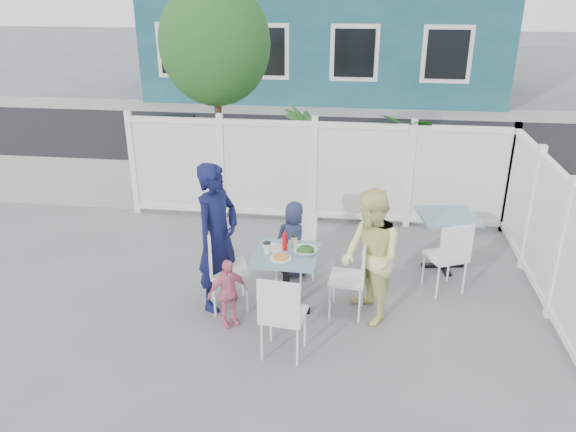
# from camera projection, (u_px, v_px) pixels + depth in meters

# --- Properties ---
(ground) EXTENTS (80.00, 80.00, 0.00)m
(ground) POSITION_uv_depth(u_px,v_px,m) (287.00, 298.00, 6.75)
(ground) COLOR slate
(near_sidewalk) EXTENTS (24.00, 2.60, 0.01)m
(near_sidewalk) POSITION_uv_depth(u_px,v_px,m) (314.00, 190.00, 10.22)
(near_sidewalk) COLOR gray
(near_sidewalk) RESTS_ON ground
(street) EXTENTS (24.00, 5.00, 0.01)m
(street) POSITION_uv_depth(u_px,v_px,m) (328.00, 138.00, 13.60)
(street) COLOR black
(street) RESTS_ON ground
(far_sidewalk) EXTENTS (24.00, 1.60, 0.01)m
(far_sidewalk) POSITION_uv_depth(u_px,v_px,m) (334.00, 111.00, 16.43)
(far_sidewalk) COLOR gray
(far_sidewalk) RESTS_ON ground
(fence_back) EXTENTS (5.86, 0.08, 1.60)m
(fence_back) POSITION_uv_depth(u_px,v_px,m) (314.00, 174.00, 8.63)
(fence_back) COLOR white
(fence_back) RESTS_ON ground
(fence_right) EXTENTS (0.08, 3.66, 1.60)m
(fence_right) POSITION_uv_depth(u_px,v_px,m) (545.00, 232.00, 6.64)
(fence_right) COLOR white
(fence_right) RESTS_ON ground
(tree) EXTENTS (1.80, 1.62, 3.59)m
(tree) POSITION_uv_depth(u_px,v_px,m) (215.00, 44.00, 8.95)
(tree) COLOR #382316
(tree) RESTS_ON ground
(utility_cabinet) EXTENTS (0.64, 0.47, 1.17)m
(utility_cabinet) POSITION_uv_depth(u_px,v_px,m) (175.00, 151.00, 10.49)
(utility_cabinet) COLOR gold
(utility_cabinet) RESTS_ON ground
(potted_shrub_a) EXTENTS (1.14, 1.14, 1.62)m
(potted_shrub_a) POSITION_uv_depth(u_px,v_px,m) (304.00, 159.00, 9.28)
(potted_shrub_a) COLOR #154719
(potted_shrub_a) RESTS_ON ground
(potted_shrub_b) EXTENTS (1.99, 1.90, 1.72)m
(potted_shrub_b) POSITION_uv_depth(u_px,v_px,m) (401.00, 161.00, 8.99)
(potted_shrub_b) COLOR #154719
(potted_shrub_b) RESTS_ON ground
(main_table) EXTENTS (0.73, 0.73, 0.74)m
(main_table) POSITION_uv_depth(u_px,v_px,m) (286.00, 266.00, 6.28)
(main_table) COLOR #48728B
(main_table) RESTS_ON ground
(spare_table) EXTENTS (0.81, 0.81, 0.75)m
(spare_table) POSITION_uv_depth(u_px,v_px,m) (447.00, 227.00, 7.28)
(spare_table) COLOR #48728B
(spare_table) RESTS_ON ground
(chair_left) EXTENTS (0.56, 0.57, 1.00)m
(chair_left) POSITION_uv_depth(u_px,v_px,m) (220.00, 262.00, 6.37)
(chair_left) COLOR white
(chair_left) RESTS_ON ground
(chair_right) EXTENTS (0.43, 0.45, 0.91)m
(chair_right) POSITION_uv_depth(u_px,v_px,m) (355.00, 272.00, 6.26)
(chair_right) COLOR white
(chair_right) RESTS_ON ground
(chair_back) EXTENTS (0.52, 0.52, 0.89)m
(chair_back) POSITION_uv_depth(u_px,v_px,m) (298.00, 243.00, 6.97)
(chair_back) COLOR white
(chair_back) RESTS_ON ground
(chair_near) EXTENTS (0.47, 0.45, 0.93)m
(chair_near) POSITION_uv_depth(u_px,v_px,m) (282.00, 311.00, 5.49)
(chair_near) COLOR white
(chair_near) RESTS_ON ground
(chair_spare) EXTENTS (0.55, 0.54, 0.93)m
(chair_spare) POSITION_uv_depth(u_px,v_px,m) (450.00, 253.00, 6.68)
(chair_spare) COLOR white
(chair_spare) RESTS_ON ground
(man) EXTENTS (0.63, 0.75, 1.74)m
(man) POSITION_uv_depth(u_px,v_px,m) (217.00, 237.00, 6.31)
(man) COLOR #0E123A
(man) RESTS_ON ground
(woman) EXTENTS (0.83, 0.91, 1.52)m
(woman) POSITION_uv_depth(u_px,v_px,m) (371.00, 257.00, 6.08)
(woman) COLOR #F0E942
(woman) RESTS_ON ground
(boy) EXTENTS (0.55, 0.43, 1.00)m
(boy) POSITION_uv_depth(u_px,v_px,m) (294.00, 239.00, 7.12)
(boy) COLOR #22294A
(boy) RESTS_ON ground
(toddler) EXTENTS (0.49, 0.44, 0.80)m
(toddler) POSITION_uv_depth(u_px,v_px,m) (228.00, 293.00, 6.10)
(toddler) COLOR pink
(toddler) RESTS_ON ground
(plate_main) EXTENTS (0.23, 0.23, 0.01)m
(plate_main) POSITION_uv_depth(u_px,v_px,m) (281.00, 258.00, 6.10)
(plate_main) COLOR white
(plate_main) RESTS_ON main_table
(plate_side) EXTENTS (0.23, 0.23, 0.02)m
(plate_side) POSITION_uv_depth(u_px,v_px,m) (274.00, 248.00, 6.33)
(plate_side) COLOR white
(plate_side) RESTS_ON main_table
(salad_bowl) EXTENTS (0.26, 0.26, 0.06)m
(salad_bowl) POSITION_uv_depth(u_px,v_px,m) (306.00, 251.00, 6.19)
(salad_bowl) COLOR white
(salad_bowl) RESTS_ON main_table
(coffee_cup_a) EXTENTS (0.08, 0.08, 0.12)m
(coffee_cup_a) POSITION_uv_depth(u_px,v_px,m) (267.00, 248.00, 6.20)
(coffee_cup_a) COLOR beige
(coffee_cup_a) RESTS_ON main_table
(coffee_cup_b) EXTENTS (0.07, 0.07, 0.11)m
(coffee_cup_b) POSITION_uv_depth(u_px,v_px,m) (294.00, 241.00, 6.38)
(coffee_cup_b) COLOR beige
(coffee_cup_b) RESTS_ON main_table
(ketchup_bottle) EXTENTS (0.06, 0.06, 0.19)m
(ketchup_bottle) POSITION_uv_depth(u_px,v_px,m) (285.00, 242.00, 6.26)
(ketchup_bottle) COLOR #B70D12
(ketchup_bottle) RESTS_ON main_table
(salt_shaker) EXTENTS (0.03, 0.03, 0.07)m
(salt_shaker) POSITION_uv_depth(u_px,v_px,m) (283.00, 240.00, 6.45)
(salt_shaker) COLOR white
(salt_shaker) RESTS_ON main_table
(pepper_shaker) EXTENTS (0.03, 0.03, 0.07)m
(pepper_shaker) POSITION_uv_depth(u_px,v_px,m) (287.00, 240.00, 6.44)
(pepper_shaker) COLOR black
(pepper_shaker) RESTS_ON main_table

